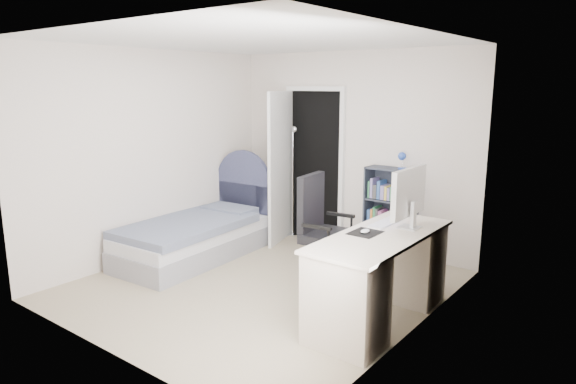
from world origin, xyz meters
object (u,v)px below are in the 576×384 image
Objects in this scene: floor_lamp at (293,192)px; desk at (381,273)px; nightstand at (247,207)px; office_chair at (323,225)px; bookcase at (391,216)px; bed at (198,234)px.

floor_lamp reaches higher than desk.
nightstand is 2.12m from office_chair.
floor_lamp is (0.57, 0.32, 0.24)m from nightstand.
nightstand is at bearing -171.09° from bookcase.
bookcase is at bearing 37.01° from bed.
floor_lamp is 1.82m from office_chair.
nightstand is at bearing 153.89° from office_chair.
desk is (0.72, -1.63, -0.07)m from bookcase.
floor_lamp reaches higher than office_chair.
floor_lamp is 2.75m from desk.
office_chair is at bearing 156.47° from desk.
office_chair is (1.89, -0.93, 0.26)m from nightstand.
floor_lamp is at bearing 74.44° from bed.
floor_lamp reaches higher than bed.
bed is at bearing -105.56° from floor_lamp.
nightstand is 0.36× the size of desk.
office_chair reaches higher than nightstand.
bed is 1.24× the size of desk.
floor_lamp is at bearing 136.62° from office_chair.
bookcase is at bearing 0.03° from floor_lamp.
desk is 1.41× the size of office_chair.
office_chair is (1.32, -1.25, 0.02)m from floor_lamp.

